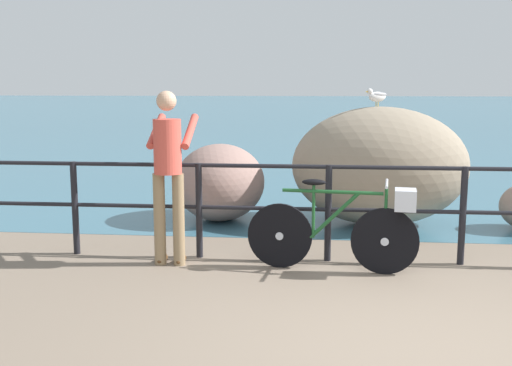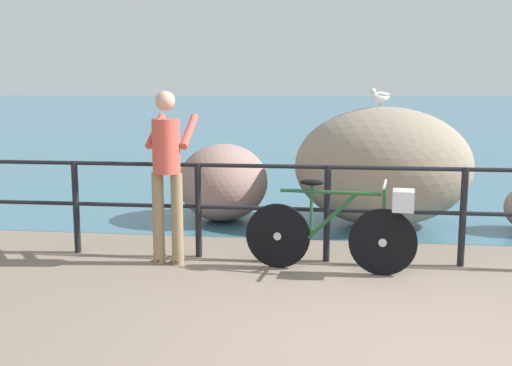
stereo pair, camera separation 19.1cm
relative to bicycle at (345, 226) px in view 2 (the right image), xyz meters
The scene contains 8 objects.
ground_plane 18.19m from the bicycle, 88.40° to the left, with size 120.00×120.00×0.10m, color #756656.
sea_surface 46.24m from the bicycle, 89.37° to the left, with size 120.00×90.00×0.01m, color #38667A.
promenade_railing 0.65m from the bicycle, 35.90° to the left, with size 9.65×0.07×1.02m.
bicycle is the anchor object (origin of this frame).
person_at_railing 1.88m from the bicycle, behind, with size 0.45×0.64×1.78m.
breakwater_boulder_main 2.24m from the bicycle, 76.45° to the left, with size 2.30×1.67×1.56m.
breakwater_boulder_left 2.74m from the bicycle, 126.01° to the left, with size 1.21×1.43×1.04m.
seagull 2.53m from the bicycle, 77.94° to the left, with size 0.32×0.24×0.23m.
Camera 2 is at (-0.63, -4.10, 1.84)m, focal length 43.04 mm.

